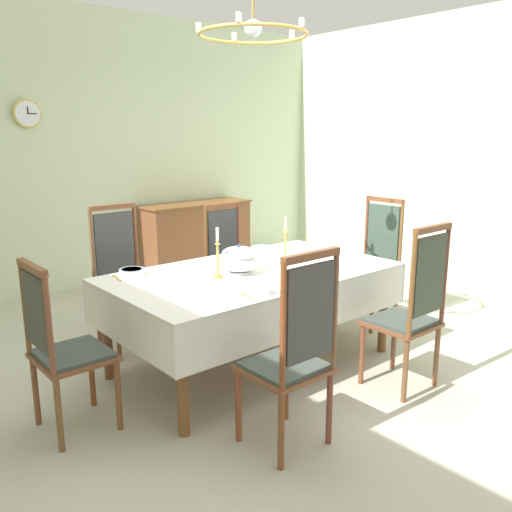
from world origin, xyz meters
name	(u,v)px	position (x,y,z in m)	size (l,w,h in m)	color
ground	(264,371)	(0.00, 0.00, -0.02)	(6.73, 5.98, 0.04)	#BBB9A7
back_wall	(86,152)	(0.00, 3.03, 1.55)	(6.73, 0.08, 3.10)	beige
right_wall	(495,152)	(3.40, 0.00, 1.55)	(0.08, 5.98, 3.10)	beige
dining_table	(253,280)	(0.00, 0.12, 0.68)	(2.13, 1.20, 0.75)	brown
tablecloth	(253,280)	(0.00, 0.12, 0.68)	(2.15, 1.22, 0.33)	white
chair_south_a	(293,352)	(-0.57, -0.89, 0.58)	(0.44, 0.42, 1.17)	brown
chair_north_a	(123,277)	(-0.57, 1.13, 0.59)	(0.44, 0.42, 1.19)	brown
chair_south_b	(411,309)	(0.56, -0.89, 0.59)	(0.44, 0.42, 1.18)	brown
chair_north_b	(231,260)	(0.56, 1.13, 0.56)	(0.44, 0.42, 1.10)	brown
chair_head_west	(62,346)	(-1.47, 0.12, 0.55)	(0.42, 0.44, 1.06)	brown
chair_head_east	(374,262)	(1.48, 0.12, 0.59)	(0.42, 0.44, 1.18)	brown
soup_tureen	(239,259)	(-0.14, 0.12, 0.86)	(0.28, 0.28, 0.22)	white
candlestick_west	(218,258)	(-0.33, 0.12, 0.90)	(0.07, 0.07, 0.37)	gold
candlestick_east	(285,245)	(0.33, 0.12, 0.91)	(0.07, 0.07, 0.37)	gold
bowl_near_left	(132,271)	(-0.75, 0.60, 0.78)	(0.18, 0.18, 0.05)	white
bowl_near_right	(262,290)	(-0.33, -0.36, 0.77)	(0.18, 0.18, 0.04)	white
bowl_far_left	(262,249)	(0.48, 0.57, 0.78)	(0.19, 0.19, 0.04)	white
bowl_far_right	(329,271)	(0.36, -0.31, 0.77)	(0.15, 0.15, 0.03)	white
spoon_primary	(116,276)	(-0.87, 0.63, 0.76)	(0.05, 0.18, 0.01)	gold
spoon_secondary	(246,295)	(-0.45, -0.33, 0.76)	(0.03, 0.18, 0.01)	gold
sideboard	(197,238)	(1.25, 2.71, 0.45)	(1.44, 0.48, 0.90)	brown
mounted_clock	(27,114)	(-0.62, 2.96, 1.95)	(0.28, 0.06, 0.28)	#D1B251
chandelier	(253,33)	(0.00, 0.12, 2.42)	(0.77, 0.76, 0.66)	gold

